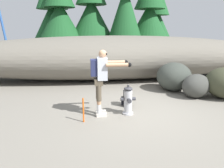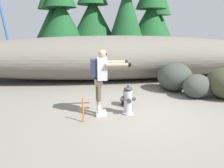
# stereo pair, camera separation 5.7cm
# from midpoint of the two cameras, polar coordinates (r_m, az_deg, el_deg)

# --- Properties ---
(ground_plane) EXTENTS (56.00, 56.00, 0.04)m
(ground_plane) POSITION_cam_midpoint_polar(r_m,az_deg,el_deg) (5.88, 6.90, -7.68)
(ground_plane) COLOR slate
(dirt_embankment) EXTENTS (15.92, 3.20, 1.93)m
(dirt_embankment) POSITION_cam_midpoint_polar(r_m,az_deg,el_deg) (9.73, 1.11, 7.04)
(dirt_embankment) COLOR #666056
(dirt_embankment) RESTS_ON ground_plane
(fire_hydrant) EXTENTS (0.39, 0.34, 0.79)m
(fire_hydrant) POSITION_cam_midpoint_polar(r_m,az_deg,el_deg) (5.63, 4.54, -4.46)
(fire_hydrant) COLOR #B2B2B7
(fire_hydrant) RESTS_ON ground_plane
(utility_worker) EXTENTS (0.98, 0.55, 1.68)m
(utility_worker) POSITION_cam_midpoint_polar(r_m,az_deg,el_deg) (5.36, -2.48, 2.47)
(utility_worker) COLOR beige
(utility_worker) RESTS_ON ground_plane
(spare_backpack) EXTENTS (0.31, 0.32, 0.47)m
(spare_backpack) POSITION_cam_midpoint_polar(r_m,az_deg,el_deg) (6.29, 4.22, -3.87)
(spare_backpack) COLOR black
(spare_backpack) RESTS_ON ground_plane
(boulder_mid) EXTENTS (1.24, 1.31, 1.03)m
(boulder_mid) POSITION_cam_midpoint_polar(r_m,az_deg,el_deg) (8.13, 16.43, 1.87)
(boulder_mid) COLOR #363C35
(boulder_mid) RESTS_ON ground_plane
(boulder_small) EXTENTS (1.23, 1.15, 0.78)m
(boulder_small) POSITION_cam_midpoint_polar(r_m,az_deg,el_deg) (7.51, 21.73, -0.51)
(boulder_small) COLOR #3C3D38
(boulder_small) RESTS_ON ground_plane
(pine_tree_far_left) EXTENTS (2.84, 2.84, 5.63)m
(pine_tree_far_left) POSITION_cam_midpoint_polar(r_m,az_deg,el_deg) (13.89, -14.92, 17.02)
(pine_tree_far_left) COLOR #47331E
(pine_tree_far_left) RESTS_ON ground_plane
(pine_tree_left) EXTENTS (2.63, 2.63, 5.32)m
(pine_tree_left) POSITION_cam_midpoint_polar(r_m,az_deg,el_deg) (12.80, -13.15, 17.63)
(pine_tree_left) COLOR #47331E
(pine_tree_left) RESTS_ON ground_plane
(pine_tree_center) EXTENTS (2.74, 2.74, 5.67)m
(pine_tree_center) POSITION_cam_midpoint_polar(r_m,az_deg,el_deg) (13.18, -5.00, 18.64)
(pine_tree_center) COLOR #47331E
(pine_tree_center) RESTS_ON ground_plane
(pine_tree_right) EXTENTS (2.17, 2.17, 6.74)m
(pine_tree_right) POSITION_cam_midpoint_polar(r_m,az_deg,el_deg) (12.44, 4.00, 20.44)
(pine_tree_right) COLOR #47331E
(pine_tree_right) RESTS_ON ground_plane
(pine_tree_far_right) EXTENTS (2.83, 2.83, 5.55)m
(pine_tree_far_right) POSITION_cam_midpoint_polar(r_m,az_deg,el_deg) (13.69, 10.35, 17.41)
(pine_tree_far_right) COLOR #47331E
(pine_tree_far_right) RESTS_ON ground_plane
(pine_tree_ridge_end) EXTENTS (2.46, 2.46, 5.22)m
(pine_tree_ridge_end) POSITION_cam_midpoint_polar(r_m,az_deg,el_deg) (15.64, 12.34, 16.10)
(pine_tree_ridge_end) COLOR #47331E
(pine_tree_ridge_end) RESTS_ON ground_plane
(survey_stake) EXTENTS (0.04, 0.04, 0.60)m
(survey_stake) POSITION_cam_midpoint_polar(r_m,az_deg,el_deg) (5.20, -7.35, -6.87)
(survey_stake) COLOR #E55914
(survey_stake) RESTS_ON ground_plane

